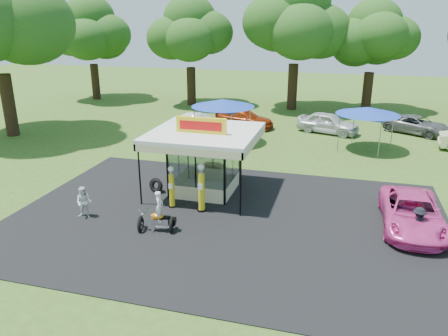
{
  "coord_description": "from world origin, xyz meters",
  "views": [
    {
      "loc": [
        4.81,
        -15.83,
        8.95
      ],
      "look_at": [
        -0.67,
        4.0,
        1.79
      ],
      "focal_mm": 35.0,
      "sensor_mm": 36.0,
      "label": 1
    }
  ],
  "objects_px": {
    "motorcycle": "(158,215)",
    "gas_station_kiosk": "(205,160)",
    "bg_car_c": "(328,123)",
    "pink_sedan": "(412,213)",
    "bg_car_d": "(417,125)",
    "gas_pump_right": "(201,189)",
    "spectator_west": "(84,202)",
    "gas_pump_left": "(172,188)",
    "bg_car_a": "(200,124)",
    "spectator_east_a": "(418,225)",
    "bg_car_b": "(244,119)",
    "kiosk_car": "(217,170)",
    "tent_east": "(368,111)",
    "tent_west": "(223,103)"
  },
  "relations": [
    {
      "from": "gas_pump_right",
      "to": "bg_car_c",
      "type": "xyz_separation_m",
      "value": [
        5.12,
        17.09,
        -0.33
      ]
    },
    {
      "from": "spectator_west",
      "to": "bg_car_a",
      "type": "height_order",
      "value": "bg_car_a"
    },
    {
      "from": "tent_west",
      "to": "pink_sedan",
      "type": "bearing_deg",
      "value": -43.88
    },
    {
      "from": "gas_pump_right",
      "to": "tent_west",
      "type": "height_order",
      "value": "tent_west"
    },
    {
      "from": "bg_car_b",
      "to": "bg_car_d",
      "type": "relative_size",
      "value": 1.0
    },
    {
      "from": "spectator_west",
      "to": "bg_car_d",
      "type": "distance_m",
      "value": 27.0
    },
    {
      "from": "gas_pump_right",
      "to": "spectator_west",
      "type": "distance_m",
      "value": 5.51
    },
    {
      "from": "kiosk_car",
      "to": "tent_west",
      "type": "bearing_deg",
      "value": 12.91
    },
    {
      "from": "gas_station_kiosk",
      "to": "gas_pump_left",
      "type": "xyz_separation_m",
      "value": [
        -0.94,
        -2.41,
        -0.75
      ]
    },
    {
      "from": "gas_station_kiosk",
      "to": "bg_car_d",
      "type": "bearing_deg",
      "value": 52.25
    },
    {
      "from": "gas_pump_left",
      "to": "bg_car_c",
      "type": "distance_m",
      "value": 18.28
    },
    {
      "from": "spectator_west",
      "to": "bg_car_c",
      "type": "relative_size",
      "value": 0.31
    },
    {
      "from": "kiosk_car",
      "to": "spectator_east_a",
      "type": "distance_m",
      "value": 11.45
    },
    {
      "from": "bg_car_c",
      "to": "tent_east",
      "type": "height_order",
      "value": "tent_east"
    },
    {
      "from": "spectator_east_a",
      "to": "bg_car_d",
      "type": "relative_size",
      "value": 0.3
    },
    {
      "from": "bg_car_c",
      "to": "gas_pump_left",
      "type": "bearing_deg",
      "value": 176.02
    },
    {
      "from": "gas_station_kiosk",
      "to": "bg_car_c",
      "type": "distance_m",
      "value": 15.72
    },
    {
      "from": "motorcycle",
      "to": "kiosk_car",
      "type": "bearing_deg",
      "value": 73.29
    },
    {
      "from": "pink_sedan",
      "to": "bg_car_a",
      "type": "relative_size",
      "value": 1.14
    },
    {
      "from": "spectator_west",
      "to": "bg_car_b",
      "type": "bearing_deg",
      "value": 70.95
    },
    {
      "from": "pink_sedan",
      "to": "spectator_west",
      "type": "bearing_deg",
      "value": -169.28
    },
    {
      "from": "gas_pump_right",
      "to": "spectator_east_a",
      "type": "distance_m",
      "value": 9.63
    },
    {
      "from": "bg_car_d",
      "to": "tent_east",
      "type": "xyz_separation_m",
      "value": [
        -4.15,
        -5.8,
        2.06
      ]
    },
    {
      "from": "gas_pump_right",
      "to": "bg_car_d",
      "type": "bearing_deg",
      "value": 57.42
    },
    {
      "from": "spectator_east_a",
      "to": "bg_car_b",
      "type": "distance_m",
      "value": 20.95
    },
    {
      "from": "kiosk_car",
      "to": "spectator_east_a",
      "type": "xyz_separation_m",
      "value": [
        10.23,
        -5.12,
        0.29
      ]
    },
    {
      "from": "bg_car_a",
      "to": "bg_car_c",
      "type": "relative_size",
      "value": 0.96
    },
    {
      "from": "pink_sedan",
      "to": "bg_car_d",
      "type": "distance_m",
      "value": 18.18
    },
    {
      "from": "gas_station_kiosk",
      "to": "motorcycle",
      "type": "bearing_deg",
      "value": -96.25
    },
    {
      "from": "motorcycle",
      "to": "gas_station_kiosk",
      "type": "bearing_deg",
      "value": 71.37
    },
    {
      "from": "gas_pump_right",
      "to": "spectator_east_a",
      "type": "bearing_deg",
      "value": -2.53
    },
    {
      "from": "pink_sedan",
      "to": "bg_car_d",
      "type": "relative_size",
      "value": 1.05
    },
    {
      "from": "spectator_west",
      "to": "bg_car_d",
      "type": "relative_size",
      "value": 0.3
    },
    {
      "from": "gas_pump_right",
      "to": "kiosk_car",
      "type": "height_order",
      "value": "gas_pump_right"
    },
    {
      "from": "pink_sedan",
      "to": "bg_car_c",
      "type": "distance_m",
      "value": 16.89
    },
    {
      "from": "bg_car_d",
      "to": "bg_car_c",
      "type": "bearing_deg",
      "value": 134.33
    },
    {
      "from": "bg_car_a",
      "to": "gas_pump_left",
      "type": "bearing_deg",
      "value": -177.1
    },
    {
      "from": "spectator_east_a",
      "to": "tent_west",
      "type": "bearing_deg",
      "value": -90.47
    },
    {
      "from": "tent_west",
      "to": "bg_car_b",
      "type": "bearing_deg",
      "value": 84.26
    },
    {
      "from": "kiosk_car",
      "to": "tent_west",
      "type": "xyz_separation_m",
      "value": [
        -1.72,
        7.52,
        2.46
      ]
    },
    {
      "from": "bg_car_c",
      "to": "bg_car_d",
      "type": "height_order",
      "value": "bg_car_c"
    },
    {
      "from": "bg_car_c",
      "to": "tent_west",
      "type": "xyz_separation_m",
      "value": [
        -7.46,
        -4.88,
        2.11
      ]
    },
    {
      "from": "spectator_east_a",
      "to": "bg_car_d",
      "type": "xyz_separation_m",
      "value": [
        2.4,
        19.23,
        -0.06
      ]
    },
    {
      "from": "gas_station_kiosk",
      "to": "gas_pump_right",
      "type": "bearing_deg",
      "value": -76.0
    },
    {
      "from": "gas_station_kiosk",
      "to": "tent_east",
      "type": "bearing_deg",
      "value": 51.11
    },
    {
      "from": "gas_station_kiosk",
      "to": "spectator_west",
      "type": "relative_size",
      "value": 3.54
    },
    {
      "from": "kiosk_car",
      "to": "spectator_west",
      "type": "height_order",
      "value": "spectator_west"
    },
    {
      "from": "kiosk_car",
      "to": "bg_car_a",
      "type": "relative_size",
      "value": 0.6
    },
    {
      "from": "gas_pump_left",
      "to": "bg_car_c",
      "type": "height_order",
      "value": "gas_pump_left"
    },
    {
      "from": "gas_station_kiosk",
      "to": "gas_pump_left",
      "type": "distance_m",
      "value": 2.7
    }
  ]
}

